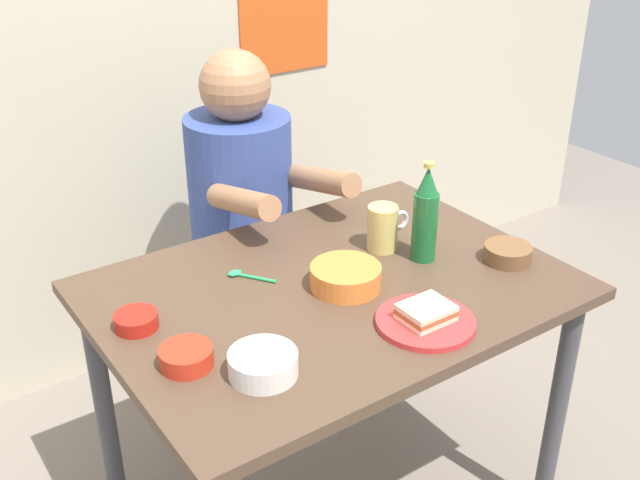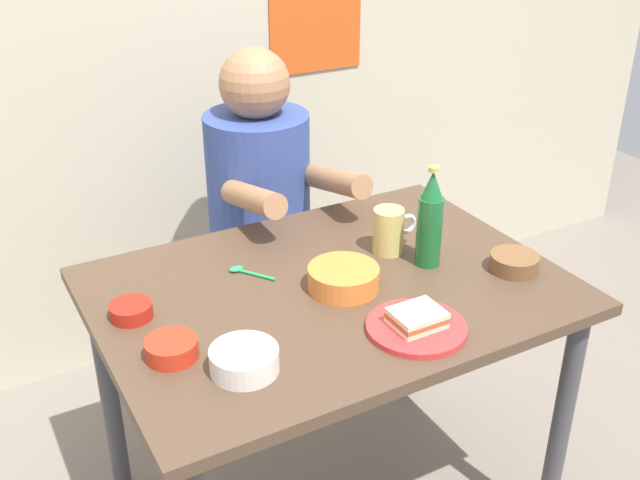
{
  "view_description": "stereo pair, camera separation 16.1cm",
  "coord_description": "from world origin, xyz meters",
  "px_view_note": "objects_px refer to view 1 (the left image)",
  "views": [
    {
      "loc": [
        -0.91,
        -1.27,
        1.67
      ],
      "look_at": [
        0.0,
        0.05,
        0.84
      ],
      "focal_mm": 42.52,
      "sensor_mm": 36.0,
      "label": 1
    },
    {
      "loc": [
        -0.78,
        -1.35,
        1.67
      ],
      "look_at": [
        0.0,
        0.05,
        0.84
      ],
      "focal_mm": 42.52,
      "sensor_mm": 36.0,
      "label": 2
    }
  ],
  "objects_px": {
    "stool": "(246,297)",
    "person_seated": "(242,183)",
    "rice_bowl_white": "(263,363)",
    "sandwich": "(426,312)",
    "beer_mug": "(383,228)",
    "plate_orange": "(425,322)",
    "beer_bottle": "(425,216)",
    "dining_table": "(332,318)"
  },
  "relations": [
    {
      "from": "dining_table",
      "to": "sandwich",
      "type": "distance_m",
      "value": 0.29
    },
    {
      "from": "plate_orange",
      "to": "beer_mug",
      "type": "height_order",
      "value": "beer_mug"
    },
    {
      "from": "person_seated",
      "to": "beer_bottle",
      "type": "height_order",
      "value": "person_seated"
    },
    {
      "from": "stool",
      "to": "beer_bottle",
      "type": "distance_m",
      "value": 0.85
    },
    {
      "from": "stool",
      "to": "person_seated",
      "type": "xyz_separation_m",
      "value": [
        0.0,
        -0.01,
        0.42
      ]
    },
    {
      "from": "plate_orange",
      "to": "beer_bottle",
      "type": "height_order",
      "value": "beer_bottle"
    },
    {
      "from": "stool",
      "to": "beer_mug",
      "type": "distance_m",
      "value": 0.72
    },
    {
      "from": "dining_table",
      "to": "beer_mug",
      "type": "distance_m",
      "value": 0.28
    },
    {
      "from": "plate_orange",
      "to": "stool",
      "type": "bearing_deg",
      "value": 87.81
    },
    {
      "from": "dining_table",
      "to": "beer_mug",
      "type": "relative_size",
      "value": 8.73
    },
    {
      "from": "person_seated",
      "to": "sandwich",
      "type": "relative_size",
      "value": 6.54
    },
    {
      "from": "beer_bottle",
      "to": "rice_bowl_white",
      "type": "relative_size",
      "value": 1.87
    },
    {
      "from": "sandwich",
      "to": "plate_orange",
      "type": "bearing_deg",
      "value": 0.0
    },
    {
      "from": "dining_table",
      "to": "beer_mug",
      "type": "bearing_deg",
      "value": 19.47
    },
    {
      "from": "stool",
      "to": "person_seated",
      "type": "relative_size",
      "value": 0.63
    },
    {
      "from": "dining_table",
      "to": "person_seated",
      "type": "height_order",
      "value": "person_seated"
    },
    {
      "from": "dining_table",
      "to": "plate_orange",
      "type": "distance_m",
      "value": 0.28
    },
    {
      "from": "dining_table",
      "to": "person_seated",
      "type": "xyz_separation_m",
      "value": [
        0.1,
        0.62,
        0.12
      ]
    },
    {
      "from": "person_seated",
      "to": "plate_orange",
      "type": "bearing_deg",
      "value": -92.22
    },
    {
      "from": "beer_bottle",
      "to": "plate_orange",
      "type": "bearing_deg",
      "value": -130.48
    },
    {
      "from": "stool",
      "to": "person_seated",
      "type": "height_order",
      "value": "person_seated"
    },
    {
      "from": "sandwich",
      "to": "beer_mug",
      "type": "bearing_deg",
      "value": 65.96
    },
    {
      "from": "person_seated",
      "to": "beer_bottle",
      "type": "distance_m",
      "value": 0.67
    },
    {
      "from": "stool",
      "to": "plate_orange",
      "type": "xyz_separation_m",
      "value": [
        -0.03,
        -0.89,
        0.4
      ]
    },
    {
      "from": "person_seated",
      "to": "sandwich",
      "type": "bearing_deg",
      "value": -92.22
    },
    {
      "from": "dining_table",
      "to": "person_seated",
      "type": "bearing_deg",
      "value": 80.52
    },
    {
      "from": "person_seated",
      "to": "rice_bowl_white",
      "type": "relative_size",
      "value": 5.14
    },
    {
      "from": "dining_table",
      "to": "plate_orange",
      "type": "bearing_deg",
      "value": -74.85
    },
    {
      "from": "person_seated",
      "to": "beer_mug",
      "type": "distance_m",
      "value": 0.55
    },
    {
      "from": "plate_orange",
      "to": "beer_bottle",
      "type": "distance_m",
      "value": 0.33
    },
    {
      "from": "stool",
      "to": "beer_mug",
      "type": "xyz_separation_m",
      "value": [
        0.11,
        -0.55,
        0.45
      ]
    },
    {
      "from": "beer_bottle",
      "to": "person_seated",
      "type": "bearing_deg",
      "value": 104.4
    },
    {
      "from": "beer_mug",
      "to": "rice_bowl_white",
      "type": "xyz_separation_m",
      "value": [
        -0.53,
        -0.28,
        -0.03
      ]
    },
    {
      "from": "stool",
      "to": "person_seated",
      "type": "bearing_deg",
      "value": -90.0
    },
    {
      "from": "beer_bottle",
      "to": "rice_bowl_white",
      "type": "bearing_deg",
      "value": -162.58
    },
    {
      "from": "sandwich",
      "to": "rice_bowl_white",
      "type": "height_order",
      "value": "same"
    },
    {
      "from": "sandwich",
      "to": "beer_bottle",
      "type": "relative_size",
      "value": 0.42
    },
    {
      "from": "dining_table",
      "to": "stool",
      "type": "height_order",
      "value": "dining_table"
    },
    {
      "from": "sandwich",
      "to": "person_seated",
      "type": "bearing_deg",
      "value": 87.78
    },
    {
      "from": "dining_table",
      "to": "beer_bottle",
      "type": "bearing_deg",
      "value": -4.98
    },
    {
      "from": "sandwich",
      "to": "rice_bowl_white",
      "type": "bearing_deg",
      "value": 172.58
    },
    {
      "from": "rice_bowl_white",
      "to": "stool",
      "type": "bearing_deg",
      "value": 63.45
    }
  ]
}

